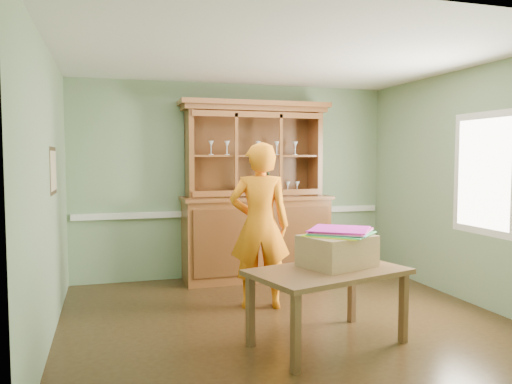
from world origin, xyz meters
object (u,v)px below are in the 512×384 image
object	(u,v)px
cardboard_box	(337,251)
dining_table	(328,278)
china_hutch	(255,217)
person	(260,226)

from	to	relation	value
cardboard_box	dining_table	bearing A→B (deg)	-142.94
china_hutch	cardboard_box	world-z (taller)	china_hutch
dining_table	person	size ratio (longest dim) A/B	0.83
china_hutch	dining_table	xyz separation A→B (m)	(-0.08, -2.54, -0.25)
china_hutch	cardboard_box	size ratio (longest dim) A/B	4.00
person	china_hutch	bearing A→B (deg)	-90.01
china_hutch	person	xyz separation A→B (m)	(-0.34, -1.30, 0.07)
china_hutch	person	bearing A→B (deg)	-104.60
dining_table	cardboard_box	distance (m)	0.28
dining_table	person	distance (m)	1.31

